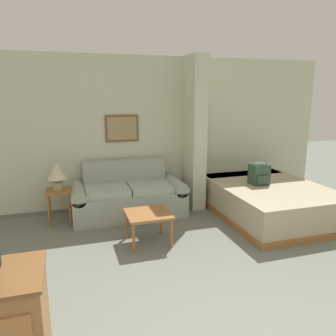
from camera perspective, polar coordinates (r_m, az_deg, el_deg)
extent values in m
cube|color=beige|center=(5.76, -6.34, 6.03)|extent=(7.37, 0.12, 2.60)
cube|color=slate|center=(5.97, -5.91, -6.23)|extent=(7.37, 0.02, 0.06)
cube|color=brown|center=(5.64, -8.02, 6.84)|extent=(0.56, 0.02, 0.45)
cube|color=#9E845B|center=(5.63, -7.99, 6.83)|extent=(0.49, 0.01, 0.38)
cube|color=beige|center=(5.71, 4.55, 6.01)|extent=(0.24, 0.60, 2.60)
cube|color=#99A393|center=(5.47, -6.85, -6.09)|extent=(1.39, 0.84, 0.42)
cube|color=#99A393|center=(5.65, -7.58, -0.85)|extent=(1.39, 0.20, 0.46)
cube|color=#99A393|center=(5.39, -15.29, -6.74)|extent=(0.21, 0.84, 0.42)
cylinder|color=#99A393|center=(5.31, -15.45, -4.15)|extent=(0.23, 0.84, 0.23)
cube|color=#99A393|center=(5.66, 1.16, -5.35)|extent=(0.21, 0.84, 0.42)
cylinder|color=#99A393|center=(5.58, 1.17, -2.86)|extent=(0.23, 0.84, 0.23)
cube|color=#AAB5A4|center=(5.29, -10.54, -3.91)|extent=(0.68, 0.60, 0.10)
cube|color=#AAB5A4|center=(5.41, -3.20, -3.34)|extent=(0.68, 0.60, 0.10)
cube|color=#996033|center=(4.41, -3.49, -8.01)|extent=(0.58, 0.56, 0.04)
cylinder|color=#996033|center=(4.23, -6.01, -12.12)|extent=(0.04, 0.04, 0.39)
cylinder|color=#996033|center=(4.34, 0.59, -11.36)|extent=(0.04, 0.04, 0.39)
cylinder|color=#996033|center=(4.66, -7.20, -9.73)|extent=(0.04, 0.04, 0.39)
cylinder|color=#996033|center=(4.76, -1.20, -9.12)|extent=(0.04, 0.04, 0.39)
cube|color=#996033|center=(5.33, -18.54, -3.77)|extent=(0.37, 0.37, 0.04)
cylinder|color=#996033|center=(5.27, -20.04, -7.11)|extent=(0.04, 0.04, 0.49)
cylinder|color=#996033|center=(5.26, -16.67, -6.89)|extent=(0.04, 0.04, 0.49)
cylinder|color=#996033|center=(5.56, -19.92, -6.06)|extent=(0.04, 0.04, 0.49)
cylinder|color=#996033|center=(5.55, -16.74, -5.85)|extent=(0.04, 0.04, 0.49)
cylinder|color=tan|center=(5.31, -18.60, -2.96)|extent=(0.15, 0.15, 0.12)
cylinder|color=tan|center=(5.29, -18.67, -2.06)|extent=(0.02, 0.02, 0.05)
cone|color=beige|center=(5.25, -18.79, -0.43)|extent=(0.30, 0.30, 0.26)
cube|color=#996033|center=(5.73, 17.02, -7.38)|extent=(1.66, 2.19, 0.10)
cube|color=tan|center=(5.65, 17.20, -4.91)|extent=(1.62, 2.15, 0.42)
cube|color=white|center=(6.30, 12.93, -1.34)|extent=(1.50, 0.36, 0.10)
cube|color=#2D4733|center=(5.57, 15.57, -1.04)|extent=(0.29, 0.23, 0.33)
cube|color=#2D4733|center=(5.48, 16.26, -2.02)|extent=(0.22, 0.03, 0.15)
ellipsoid|color=#2D4733|center=(5.53, 15.67, 0.64)|extent=(0.27, 0.22, 0.08)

